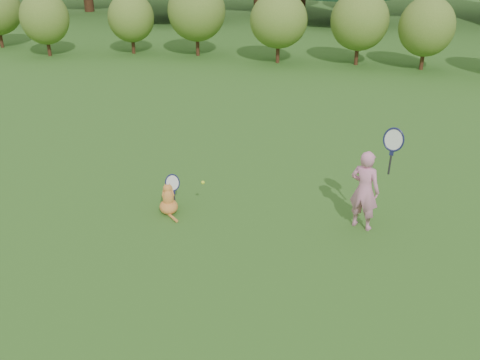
# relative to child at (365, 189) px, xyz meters

# --- Properties ---
(ground) EXTENTS (100.00, 100.00, 0.00)m
(ground) POSITION_rel_child_xyz_m (-2.29, -0.88, -0.72)
(ground) COLOR #2D5517
(ground) RESTS_ON ground
(shrub_row) EXTENTS (28.00, 3.00, 2.80)m
(shrub_row) POSITION_rel_child_xyz_m (-2.29, 12.12, 0.68)
(shrub_row) COLOR #4E6E22
(shrub_row) RESTS_ON ground
(child) EXTENTS (0.81, 0.53, 2.06)m
(child) POSITION_rel_child_xyz_m (0.00, 0.00, 0.00)
(child) COLOR pink
(child) RESTS_ON ground
(cat) EXTENTS (0.53, 0.84, 0.75)m
(cat) POSITION_rel_child_xyz_m (-3.36, -0.21, -0.44)
(cat) COLOR orange
(cat) RESTS_ON ground
(tennis_ball) EXTENTS (0.06, 0.06, 0.06)m
(tennis_ball) POSITION_rel_child_xyz_m (-2.76, -0.04, -0.16)
(tennis_ball) COLOR #B7EB1B
(tennis_ball) RESTS_ON ground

